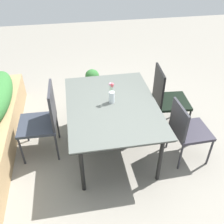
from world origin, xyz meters
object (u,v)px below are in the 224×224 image
Objects in this scene: dining_table at (112,108)px; chair_near_right at (166,96)px; potted_plant at (92,80)px; chair_near_left at (187,128)px; chair_far_side at (44,118)px; flower_vase at (112,95)px.

dining_table is 0.98m from chair_near_right.
chair_near_right is 2.12× the size of potted_plant.
chair_near_left is at bearing -151.96° from potted_plant.
flower_vase is at bearing -91.96° from chair_far_side.
chair_far_side is (-0.26, 1.80, 0.03)m from chair_near_right.
dining_table is 0.17m from flower_vase.
chair_far_side is at bearing 151.37° from potted_plant.
dining_table is at bearing -112.82° from chair_near_left.
chair_near_left is at bearing -111.24° from dining_table.
flower_vase is at bearing -175.94° from potted_plant.
dining_table is at bearing -176.21° from potted_plant.
potted_plant is at bearing 4.06° from flower_vase.
chair_near_right is 0.97× the size of chair_far_side.
dining_table is at bearing -95.18° from chair_far_side.
chair_far_side reaches higher than potted_plant.
chair_near_right is at bearing -70.79° from flower_vase.
chair_near_left is at bearing -102.89° from chair_far_side.
potted_plant is at bearing -135.34° from chair_near_right.
chair_far_side is 2.19× the size of potted_plant.
chair_near_right is at bearing 179.93° from chair_near_left.
chair_near_right reaches higher than dining_table.
chair_near_left reaches higher than potted_plant.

